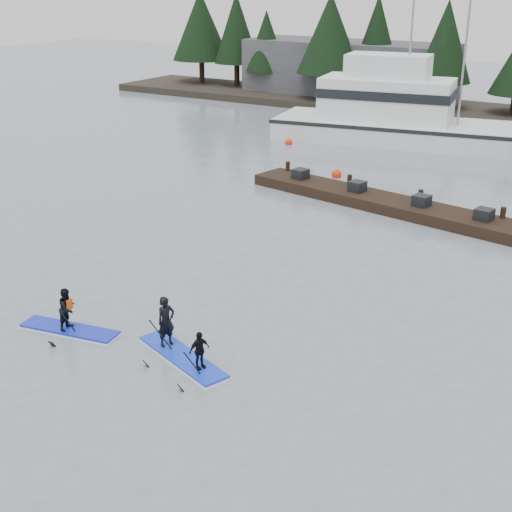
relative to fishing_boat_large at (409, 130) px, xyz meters
The scene contains 10 objects.
ground 31.21m from the fishing_boat_large, 83.47° to the right, with size 160.00×160.00×0.00m, color slate.
far_shore 11.57m from the fishing_boat_large, 72.13° to the left, with size 70.00×8.00×0.60m, color #2D281E.
treeline 11.59m from the fishing_boat_large, 72.13° to the left, with size 60.00×4.00×8.00m, color black, non-canonical shape.
waterfront_building 16.77m from the fishing_boat_large, 128.79° to the left, with size 18.00×6.00×5.00m, color #4C4C51.
fishing_boat_large is the anchor object (origin of this frame).
floating_dock 14.95m from the fishing_boat_large, 72.63° to the right, with size 15.50×2.07×0.52m, color black.
buoy_b 10.36m from the fishing_boat_large, 91.66° to the right, with size 0.54×0.54×0.54m, color #FF260C.
buoy_a 8.00m from the fishing_boat_large, 144.24° to the right, with size 0.48×0.48×0.48m, color #FF260C.
paddleboard_solo 31.08m from the fishing_boat_large, 89.10° to the right, with size 3.28×1.35×1.88m.
paddleboard_duo 30.91m from the fishing_boat_large, 81.77° to the right, with size 3.59×1.97×2.18m.
Camera 1 is at (12.19, -13.83, 10.34)m, focal length 50.00 mm.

